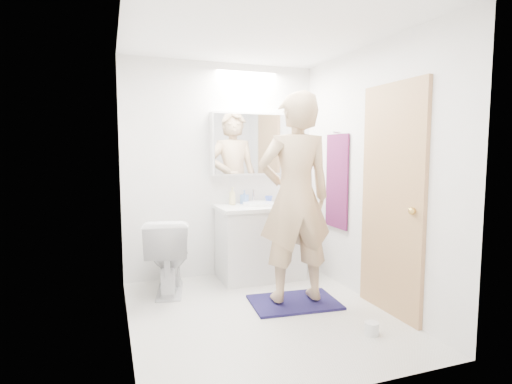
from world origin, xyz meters
name	(u,v)px	position (x,y,z in m)	size (l,w,h in m)	color
floor	(260,314)	(0.00, 0.00, 0.00)	(2.50, 2.50, 0.00)	silver
ceiling	(261,31)	(0.00, 0.00, 2.40)	(2.50, 2.50, 0.00)	white
wall_back	(222,171)	(0.00, 1.25, 1.20)	(2.50, 2.50, 0.00)	white
wall_front	(339,191)	(0.00, -1.25, 1.20)	(2.50, 2.50, 0.00)	white
wall_left	(125,181)	(-1.10, 0.00, 1.20)	(2.50, 2.50, 0.00)	white
wall_right	(370,175)	(1.10, 0.00, 1.20)	(2.50, 2.50, 0.00)	white
vanity_cabinet	(260,243)	(0.36, 0.96, 0.39)	(0.90, 0.55, 0.78)	silver
countertop	(260,207)	(0.36, 0.96, 0.80)	(0.95, 0.58, 0.04)	white
sink_basin	(259,204)	(0.36, 0.99, 0.84)	(0.36, 0.36, 0.03)	white
faucet	(253,196)	(0.36, 1.19, 0.90)	(0.02, 0.02, 0.16)	silver
medicine_cabinet	(249,144)	(0.30, 1.18, 1.50)	(0.88, 0.14, 0.70)	white
mirror_panel	(251,144)	(0.30, 1.10, 1.50)	(0.84, 0.01, 0.66)	silver
toilet	(168,255)	(-0.67, 0.85, 0.38)	(0.43, 0.75, 0.76)	white
bath_rug	(294,302)	(0.38, 0.12, 0.01)	(0.80, 0.55, 0.02)	#171441
person	(295,198)	(0.38, 0.12, 1.00)	(0.69, 0.46, 1.90)	tan
door	(392,200)	(1.08, -0.35, 1.00)	(0.04, 0.80, 2.00)	tan
door_knob	(412,211)	(1.04, -0.65, 0.95)	(0.06, 0.06, 0.06)	gold
towel	(337,181)	(1.08, 0.55, 1.10)	(0.02, 0.42, 1.00)	#111438
towel_hook	(337,132)	(1.07, 0.55, 1.62)	(0.02, 0.02, 0.07)	silver
soap_bottle_a	(232,196)	(0.08, 1.11, 0.92)	(0.08, 0.08, 0.20)	beige
soap_bottle_b	(244,197)	(0.23, 1.15, 0.90)	(0.07, 0.07, 0.16)	#6085CD
toothbrush_cup	(269,200)	(0.53, 1.12, 0.86)	(0.09, 0.09, 0.08)	#415BC5
toilet_paper_roll	(372,329)	(0.67, -0.68, 0.05)	(0.11, 0.11, 0.10)	silver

